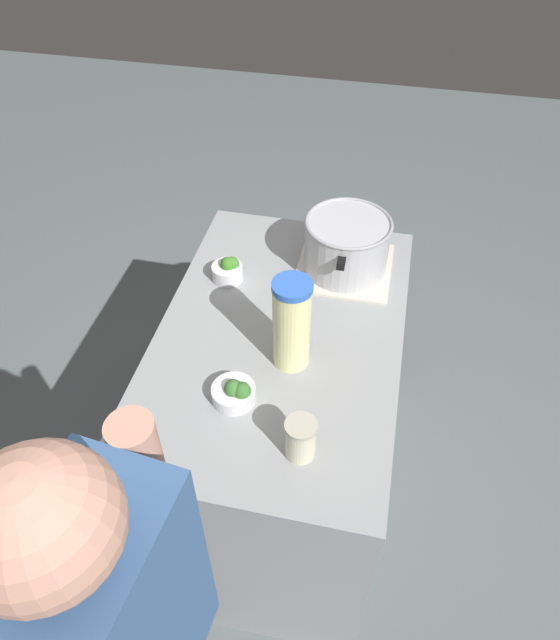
{
  "coord_description": "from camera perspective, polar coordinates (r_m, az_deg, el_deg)",
  "views": [
    {
      "loc": [
        1.15,
        0.25,
        2.12
      ],
      "look_at": [
        0.0,
        0.0,
        0.94
      ],
      "focal_mm": 32.14,
      "sensor_mm": 36.0,
      "label": 1
    }
  ],
  "objects": [
    {
      "name": "lemonade_pitcher",
      "position": [
        1.53,
        1.16,
        -0.39
      ],
      "size": [
        0.11,
        0.11,
        0.29
      ],
      "color": "#EEEB9D",
      "rests_on": "counter_slab"
    },
    {
      "name": "cooking_pot",
      "position": [
        1.87,
        6.66,
        7.53
      ],
      "size": [
        0.35,
        0.28,
        0.18
      ],
      "color": "#B7B7BC",
      "rests_on": "dish_cloth"
    },
    {
      "name": "broccoli_bowl_front",
      "position": [
        1.52,
        -4.52,
        -7.22
      ],
      "size": [
        0.12,
        0.12,
        0.07
      ],
      "color": "silver",
      "rests_on": "counter_slab"
    },
    {
      "name": "dish_cloth",
      "position": [
        1.93,
        6.42,
        5.23
      ],
      "size": [
        0.3,
        0.31,
        0.01
      ],
      "primitive_type": "cube",
      "color": "beige",
      "rests_on": "counter_slab"
    },
    {
      "name": "mason_jar",
      "position": [
        1.4,
        2.06,
        -11.72
      ],
      "size": [
        0.08,
        0.08,
        0.12
      ],
      "color": "beige",
      "rests_on": "counter_slab"
    },
    {
      "name": "broccoli_bowl_center",
      "position": [
        1.86,
        -5.19,
        4.97
      ],
      "size": [
        0.1,
        0.1,
        0.08
      ],
      "color": "silver",
      "rests_on": "counter_slab"
    },
    {
      "name": "ground_plane",
      "position": [
        2.43,
        0.0,
        -15.85
      ],
      "size": [
        8.0,
        8.0,
        0.0
      ],
      "primitive_type": "plane",
      "color": "slate"
    },
    {
      "name": "counter_slab",
      "position": [
        2.05,
        0.0,
        -9.81
      ],
      "size": [
        1.14,
        0.72,
        0.89
      ],
      "primitive_type": "cube",
      "color": "gray",
      "rests_on": "ground_plane"
    }
  ]
}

